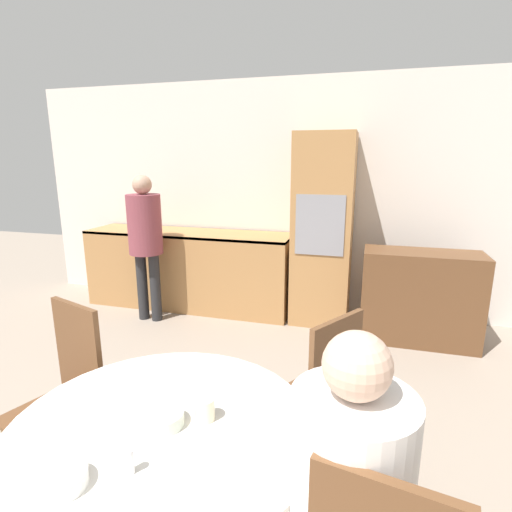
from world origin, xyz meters
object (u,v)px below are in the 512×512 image
Objects in this scene: oven_unit at (323,230)px; bowl_near at (60,480)px; chair_far_right at (320,395)px; chair_far_left at (67,388)px; person_seated at (348,504)px; bowl_centre at (162,419)px; person_standing at (145,233)px; cup at (205,409)px; sideboard at (420,297)px; dining_table at (164,470)px.

bowl_near is (-0.40, -3.37, -0.23)m from oven_unit.
chair_far_right is 1.25m from bowl_near.
person_seated is at bearing -0.86° from chair_far_left.
person_standing is at bearing 122.05° from bowl_centre.
person_seated is 7.61× the size of bowl_near.
chair_far_left is (-1.02, -2.66, -0.45)m from oven_unit.
person_standing is 3.18m from bowl_near.
cup is 0.53m from bowl_near.
sideboard is at bearing 79.78° from person_seated.
person_seated is at bearing -49.52° from person_standing.
sideboard is 3.01m from bowl_centre.
person_standing is at bearing 121.96° from dining_table.
bowl_centre is (1.56, -2.49, -0.20)m from person_standing.
bowl_near is at bearing -167.31° from person_seated.
oven_unit is at bearing 87.99° from cup.
person_seated is at bearing -81.81° from oven_unit.
chair_far_left is 0.99m from cup.
bowl_near is (0.62, -0.72, 0.22)m from chair_far_left.
oven_unit reaches higher than sideboard.
oven_unit is at bearing 16.22° from person_standing.
cup is 0.54× the size of bowl_near.
cup is at bearing -1.16° from chair_far_right.
oven_unit is 2.88m from chair_far_left.
person_standing reaches higher than bowl_near.
dining_table is 1.17× the size of chair_far_right.
oven_unit is at bearing -141.41° from chair_far_right.
oven_unit is 3.40m from bowl_near.
person_standing is 9.42× the size of bowl_near.
chair_far_left is 6.05× the size of bowl_centre.
person_standing is (-1.81, -0.53, -0.03)m from oven_unit.
sideboard reaches higher than bowl_centre.
oven_unit is 3.22m from person_seated.
oven_unit reaches higher than bowl_near.
chair_far_right is 0.63× the size of person_standing.
person_seated is 0.61m from cup.
cup is (-0.56, 0.24, 0.06)m from person_seated.
bowl_near is (1.40, -2.85, -0.20)m from person_standing.
chair_far_left and chair_far_right have the same top height.
chair_far_left is 1.58m from person_seated.
cup is at bearing -54.82° from person_standing.
chair_far_left is 0.97m from bowl_near.
chair_far_left is 5.98× the size of bowl_near.
oven_unit is 3.06m from dining_table.
person_standing is at bearing -175.20° from sideboard.
bowl_centre is (0.78, -0.36, 0.22)m from chair_far_left.
oven_unit is 1.88m from person_standing.
person_standing is 2.96m from cup.
dining_table is at bearing 167.37° from person_seated.
chair_far_left is 11.13× the size of cup.
bowl_near is (-0.30, -0.43, -0.02)m from cup.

